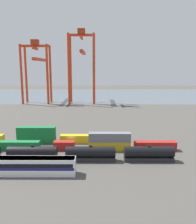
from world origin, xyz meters
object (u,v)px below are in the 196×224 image
object	(u,v)px
freight_tank_row	(62,154)
shipping_container_12	(79,139)
gantry_crane_central	(82,59)
shipping_container_10	(37,139)
gantry_crane_west	(37,65)

from	to	relation	value
freight_tank_row	shipping_container_12	xyz separation A→B (m)	(3.34, 15.07, -0.64)
gantry_crane_central	freight_tank_row	bearing A→B (deg)	-88.99
shipping_container_10	gantry_crane_central	distance (m)	94.68
gantry_crane_west	gantry_crane_central	distance (m)	30.45
shipping_container_12	gantry_crane_central	size ratio (longest dim) A/B	0.25
gantry_crane_west	gantry_crane_central	bearing A→B (deg)	-2.21
shipping_container_10	gantry_crane_west	xyz separation A→B (m)	(-21.79, 91.34, 24.03)
shipping_container_10	gantry_crane_west	size ratio (longest dim) A/B	0.29
shipping_container_12	gantry_crane_central	world-z (taller)	gantry_crane_central
freight_tank_row	gantry_crane_central	distance (m)	108.65
shipping_container_10	shipping_container_12	world-z (taller)	same
shipping_container_10	gantry_crane_west	world-z (taller)	gantry_crane_west
shipping_container_10	gantry_crane_central	size ratio (longest dim) A/B	0.25
freight_tank_row	shipping_container_10	size ratio (longest dim) A/B	4.74
shipping_container_12	gantry_crane_west	bearing A→B (deg)	111.19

